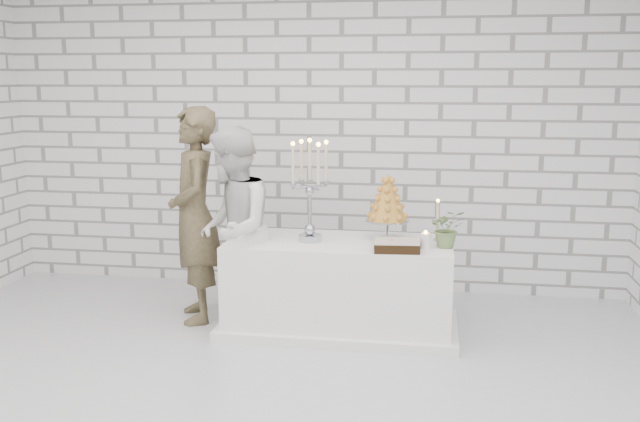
% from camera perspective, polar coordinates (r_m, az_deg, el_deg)
% --- Properties ---
extents(ground, '(6.00, 5.00, 0.01)m').
position_cam_1_polar(ground, '(4.79, -6.23, -14.59)').
color(ground, silver).
rests_on(ground, ground).
extents(wall_back, '(6.00, 0.01, 3.00)m').
position_cam_1_polar(wall_back, '(6.79, -0.88, 6.18)').
color(wall_back, white).
rests_on(wall_back, ground).
extents(cake_table, '(1.80, 0.80, 0.75)m').
position_cam_1_polar(cake_table, '(5.75, 1.58, -6.09)').
color(cake_table, white).
rests_on(cake_table, ground).
extents(groom, '(0.67, 0.78, 1.82)m').
position_cam_1_polar(groom, '(5.98, -10.15, -0.34)').
color(groom, '#483C27').
rests_on(groom, ground).
extents(bride, '(0.76, 0.91, 1.66)m').
position_cam_1_polar(bride, '(5.72, -7.13, -1.55)').
color(bride, white).
rests_on(bride, ground).
extents(candelabra, '(0.38, 0.38, 0.83)m').
position_cam_1_polar(candelabra, '(5.57, -0.83, 1.70)').
color(candelabra, '#A7A7B2').
rests_on(candelabra, cake_table).
extents(croquembouche, '(0.42, 0.42, 0.55)m').
position_cam_1_polar(croquembouche, '(5.66, 5.50, 0.33)').
color(croquembouche, '#A8732C').
rests_on(croquembouche, cake_table).
extents(chocolate_cake, '(0.36, 0.27, 0.08)m').
position_cam_1_polar(chocolate_cake, '(5.36, 6.24, -2.80)').
color(chocolate_cake, black).
rests_on(chocolate_cake, cake_table).
extents(pillar_candle, '(0.10, 0.10, 0.12)m').
position_cam_1_polar(pillar_candle, '(5.45, 8.57, -2.42)').
color(pillar_candle, white).
rests_on(pillar_candle, cake_table).
extents(extra_taper, '(0.07, 0.07, 0.32)m').
position_cam_1_polar(extra_taper, '(5.70, 9.52, -0.84)').
color(extra_taper, beige).
rests_on(extra_taper, cake_table).
extents(flowers, '(0.31, 0.28, 0.30)m').
position_cam_1_polar(flowers, '(5.51, 10.31, -1.39)').
color(flowers, '#486331').
rests_on(flowers, cake_table).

